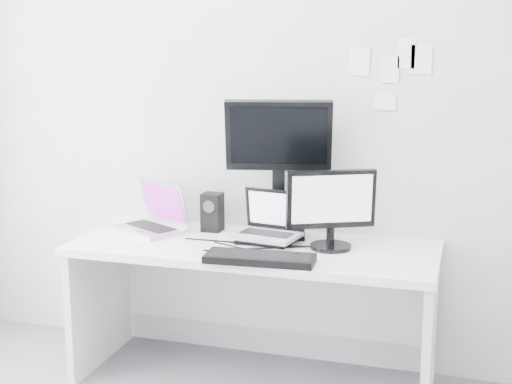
{
  "coord_description": "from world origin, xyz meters",
  "views": [
    {
      "loc": [
        0.99,
        -2.0,
        1.68
      ],
      "look_at": [
        0.02,
        1.23,
        1.0
      ],
      "focal_mm": 49.86,
      "sensor_mm": 36.0,
      "label": 1
    }
  ],
  "objects": [
    {
      "name": "back_wall",
      "position": [
        0.0,
        1.6,
        1.35
      ],
      "size": [
        3.6,
        0.0,
        3.6
      ],
      "primitive_type": "plane",
      "rotation": [
        1.57,
        0.0,
        0.0
      ],
      "color": "silver",
      "rests_on": "ground"
    },
    {
      "name": "desk",
      "position": [
        0.0,
        1.25,
        0.36
      ],
      "size": [
        1.8,
        0.7,
        0.73
      ],
      "primitive_type": "cube",
      "color": "white",
      "rests_on": "ground"
    },
    {
      "name": "macbook",
      "position": [
        -0.61,
        1.34,
        0.87
      ],
      "size": [
        0.45,
        0.42,
        0.27
      ],
      "primitive_type": "cube",
      "rotation": [
        0.0,
        0.0,
        -0.51
      ],
      "color": "#B8B8BD",
      "rests_on": "desk"
    },
    {
      "name": "speaker",
      "position": [
        -0.29,
        1.45,
        0.83
      ],
      "size": [
        0.1,
        0.1,
        0.2
      ],
      "primitive_type": "cube",
      "rotation": [
        0.0,
        0.0,
        -0.03
      ],
      "color": "black",
      "rests_on": "desk"
    },
    {
      "name": "dell_laptop",
      "position": [
        0.05,
        1.3,
        0.86
      ],
      "size": [
        0.35,
        0.3,
        0.26
      ],
      "primitive_type": "cube",
      "rotation": [
        0.0,
        0.0,
        -0.17
      ],
      "color": "#A1A3A7",
      "rests_on": "desk"
    },
    {
      "name": "rear_monitor",
      "position": [
        0.07,
        1.44,
        1.09
      ],
      "size": [
        0.56,
        0.31,
        0.73
      ],
      "primitive_type": "cube",
      "rotation": [
        0.0,
        0.0,
        0.23
      ],
      "color": "black",
      "rests_on": "desk"
    },
    {
      "name": "samsung_monitor",
      "position": [
        0.38,
        1.29,
        0.93
      ],
      "size": [
        0.48,
        0.37,
        0.4
      ],
      "primitive_type": "cube",
      "rotation": [
        0.0,
        0.0,
        0.46
      ],
      "color": "black",
      "rests_on": "desk"
    },
    {
      "name": "keyboard",
      "position": [
        0.11,
        0.98,
        0.75
      ],
      "size": [
        0.51,
        0.21,
        0.03
      ],
      "primitive_type": "cube",
      "rotation": [
        0.0,
        0.0,
        0.07
      ],
      "color": "black",
      "rests_on": "desk"
    },
    {
      "name": "mouse",
      "position": [
        0.27,
        1.04,
        0.75
      ],
      "size": [
        0.11,
        0.08,
        0.03
      ],
      "primitive_type": "ellipsoid",
      "rotation": [
        0.0,
        0.0,
        -0.13
      ],
      "color": "black",
      "rests_on": "desk"
    },
    {
      "name": "wall_note_0",
      "position": [
        0.45,
        1.59,
        1.62
      ],
      "size": [
        0.1,
        0.0,
        0.14
      ],
      "primitive_type": "cube",
      "color": "white",
      "rests_on": "back_wall"
    },
    {
      "name": "wall_note_1",
      "position": [
        0.6,
        1.59,
        1.58
      ],
      "size": [
        0.09,
        0.0,
        0.13
      ],
      "primitive_type": "cube",
      "color": "white",
      "rests_on": "back_wall"
    },
    {
      "name": "wall_note_2",
      "position": [
        0.75,
        1.59,
        1.63
      ],
      "size": [
        0.1,
        0.0,
        0.14
      ],
      "primitive_type": "cube",
      "color": "white",
      "rests_on": "back_wall"
    },
    {
      "name": "wall_note_3",
      "position": [
        0.58,
        1.59,
        1.42
      ],
      "size": [
        0.11,
        0.0,
        0.08
      ],
      "primitive_type": "cube",
      "color": "white",
      "rests_on": "back_wall"
    },
    {
      "name": "wall_note_4",
      "position": [
        0.68,
        1.59,
        1.66
      ],
      "size": [
        0.08,
        0.0,
        0.15
      ],
      "primitive_type": "cube",
      "color": "white",
      "rests_on": "back_wall"
    }
  ]
}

